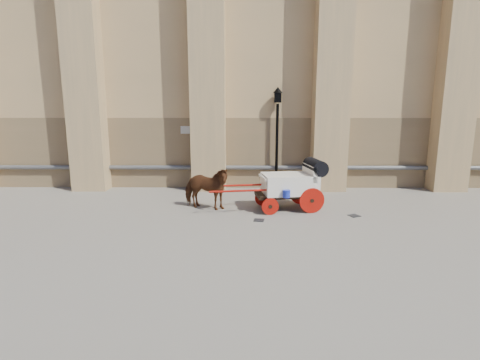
{
  "coord_description": "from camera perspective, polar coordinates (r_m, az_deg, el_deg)",
  "views": [
    {
      "loc": [
        0.44,
        -11.93,
        3.53
      ],
      "look_at": [
        0.33,
        0.55,
        1.03
      ],
      "focal_mm": 28.0,
      "sensor_mm": 36.0,
      "label": 1
    }
  ],
  "objects": [
    {
      "name": "drain_grate_near",
      "position": [
        11.74,
        2.9,
        -6.13
      ],
      "size": [
        0.37,
        0.37,
        0.01
      ],
      "primitive_type": "cube",
      "rotation": [
        0.0,
        0.0,
        -0.16
      ],
      "color": "black",
      "rests_on": "ground"
    },
    {
      "name": "drain_grate_far",
      "position": [
        12.74,
        16.99,
        -5.21
      ],
      "size": [
        0.42,
        0.42,
        0.01
      ],
      "primitive_type": "cube",
      "rotation": [
        0.0,
        0.0,
        0.43
      ],
      "color": "black",
      "rests_on": "ground"
    },
    {
      "name": "ground",
      "position": [
        12.45,
        -1.56,
        -5.12
      ],
      "size": [
        90.0,
        90.0,
        0.0
      ],
      "primitive_type": "plane",
      "color": "#6F665C",
      "rests_on": "ground"
    },
    {
      "name": "street_lamp",
      "position": [
        15.77,
        5.66,
        6.74
      ],
      "size": [
        0.4,
        0.4,
        4.26
      ],
      "color": "black",
      "rests_on": "ground"
    },
    {
      "name": "horse",
      "position": [
        12.84,
        -5.24,
        -1.23
      ],
      "size": [
        1.92,
        1.33,
        1.49
      ],
      "primitive_type": "imported",
      "rotation": [
        0.0,
        0.0,
        1.24
      ],
      "color": "brown",
      "rests_on": "ground"
    },
    {
      "name": "carriage",
      "position": [
        12.9,
        8.11,
        -0.39
      ],
      "size": [
        4.06,
        1.66,
        1.72
      ],
      "rotation": [
        0.0,
        0.0,
        0.16
      ],
      "color": "black",
      "rests_on": "ground"
    }
  ]
}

